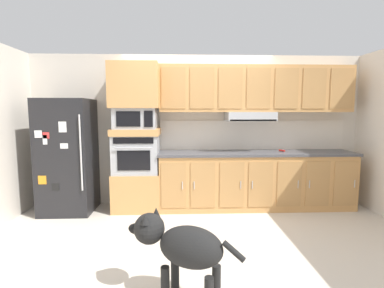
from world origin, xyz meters
The scene contains 14 objects.
ground_plane centered at (0.00, 0.00, 0.00)m, with size 9.60×9.60×0.00m, color beige.
back_kitchen_wall centered at (0.00, 1.11, 1.25)m, with size 6.20×0.12×2.50m, color beige.
refrigerator centered at (-2.05, 0.68, 0.88)m, with size 0.76×0.73×1.76m.
oven_base_cabinet centered at (-0.99, 0.75, 0.30)m, with size 0.74×0.62×0.60m, color tan.
built_in_oven centered at (-0.99, 0.75, 0.90)m, with size 0.70×0.62×0.60m.
appliance_mid_shelf centered at (-0.99, 0.75, 1.25)m, with size 0.74×0.62×0.10m, color tan.
microwave centered at (-0.99, 0.75, 1.46)m, with size 0.64×0.54×0.32m.
appliance_upper_cabinet centered at (-0.99, 0.75, 1.96)m, with size 0.74×0.62×0.68m, color tan.
lower_cabinet_run centered at (0.93, 0.75, 0.44)m, with size 3.11×0.63×0.88m.
countertop_slab centered at (0.93, 0.75, 0.90)m, with size 3.15×0.64×0.04m, color #4C4C51.
backsplash_panel centered at (0.93, 1.04, 1.17)m, with size 3.15×0.02×0.50m, color silver.
upper_cabinet_with_hood centered at (0.93, 0.87, 1.90)m, with size 3.11×0.48×0.88m.
screwdriver centered at (1.37, 0.79, 0.93)m, with size 0.17×0.17×0.03m.
dog centered at (-0.29, -1.56, 0.48)m, with size 0.98×0.56×0.73m.
Camera 1 is at (-0.29, -3.80, 1.58)m, focal length 26.84 mm.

